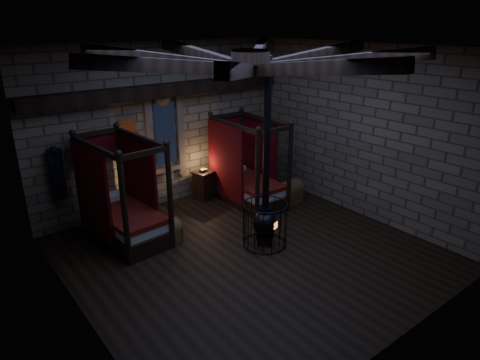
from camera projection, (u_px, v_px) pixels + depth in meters
room at (247, 74)px, 7.92m from camera, size 7.02×7.02×4.29m
bed_left at (124, 214)px, 9.64m from camera, size 1.35×2.30×2.32m
bed_right at (247, 182)px, 11.57m from camera, size 1.22×2.21×2.27m
trunk_left at (164, 234)px, 9.46m from camera, size 0.77×0.55×0.52m
trunk_right at (287, 194)px, 11.52m from camera, size 0.91×0.64×0.63m
nightstand_left at (140, 201)px, 10.74m from camera, size 0.54×0.52×0.97m
nightstand_right at (204, 185)px, 11.77m from camera, size 0.59×0.58×0.87m
stove at (265, 220)px, 9.28m from camera, size 0.97×0.97×4.05m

